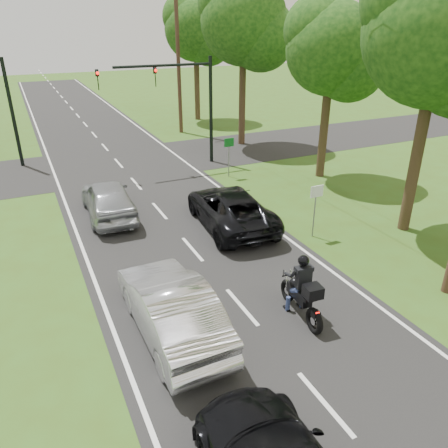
{
  "coord_description": "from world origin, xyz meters",
  "views": [
    {
      "loc": [
        -5.07,
        -9.47,
        7.73
      ],
      "look_at": [
        0.83,
        3.0,
        1.3
      ],
      "focal_mm": 35.0,
      "sensor_mm": 36.0,
      "label": 1
    }
  ],
  "objects": [
    {
      "name": "ground",
      "position": [
        0.0,
        0.0,
        0.0
      ],
      "size": [
        140.0,
        140.0,
        0.0
      ],
      "primitive_type": "plane",
      "color": "#375116",
      "rests_on": "ground"
    },
    {
      "name": "road",
      "position": [
        0.0,
        10.0,
        0.01
      ],
      "size": [
        8.0,
        100.0,
        0.01
      ],
      "primitive_type": "cube",
      "color": "black",
      "rests_on": "ground"
    },
    {
      "name": "cross_road",
      "position": [
        0.0,
        16.0,
        0.01
      ],
      "size": [
        60.0,
        7.0,
        0.01
      ],
      "primitive_type": "cube",
      "color": "black",
      "rests_on": "ground"
    },
    {
      "name": "motorcycle_rider",
      "position": [
        1.33,
        -1.13,
        0.78
      ],
      "size": [
        0.68,
        2.3,
        1.98
      ],
      "rotation": [
        0.0,
        0.0,
        -0.09
      ],
      "color": "black",
      "rests_on": "ground"
    },
    {
      "name": "dark_suv",
      "position": [
        2.22,
        5.32,
        0.77
      ],
      "size": [
        2.96,
        5.62,
        1.51
      ],
      "primitive_type": "imported",
      "rotation": [
        0.0,
        0.0,
        3.06
      ],
      "color": "black",
      "rests_on": "road"
    },
    {
      "name": "silver_sedan",
      "position": [
        -2.25,
        -0.23,
        0.83
      ],
      "size": [
        1.8,
        5.01,
        1.65
      ],
      "primitive_type": "imported",
      "rotation": [
        0.0,
        0.0,
        3.15
      ],
      "color": "silver",
      "rests_on": "road"
    },
    {
      "name": "silver_suv",
      "position": [
        -2.12,
        8.41,
        0.82
      ],
      "size": [
        2.07,
        4.79,
        1.61
      ],
      "primitive_type": "imported",
      "rotation": [
        0.0,
        0.0,
        3.11
      ],
      "color": "#A5A8AD",
      "rests_on": "road"
    },
    {
      "name": "traffic_signal",
      "position": [
        3.34,
        14.0,
        4.14
      ],
      "size": [
        6.38,
        0.44,
        6.0
      ],
      "color": "black",
      "rests_on": "ground"
    },
    {
      "name": "signal_pole_far",
      "position": [
        -5.2,
        18.0,
        3.0
      ],
      "size": [
        0.2,
        0.2,
        6.0
      ],
      "primitive_type": "cylinder",
      "color": "black",
      "rests_on": "ground"
    },
    {
      "name": "utility_pole_far",
      "position": [
        6.2,
        22.0,
        5.08
      ],
      "size": [
        1.6,
        0.28,
        10.0
      ],
      "color": "#4B2F22",
      "rests_on": "ground"
    },
    {
      "name": "sign_white",
      "position": [
        4.7,
        2.98,
        1.6
      ],
      "size": [
        0.55,
        0.07,
        2.12
      ],
      "color": "slate",
      "rests_on": "ground"
    },
    {
      "name": "sign_green",
      "position": [
        4.9,
        10.98,
        1.6
      ],
      "size": [
        0.55,
        0.07,
        2.12
      ],
      "color": "slate",
      "rests_on": "ground"
    },
    {
      "name": "tree_row_c",
      "position": [
        9.75,
        8.8,
        6.23
      ],
      "size": [
        4.8,
        4.65,
        8.76
      ],
      "color": "#332316",
      "rests_on": "ground"
    },
    {
      "name": "tree_row_d",
      "position": [
        9.1,
        16.76,
        7.43
      ],
      "size": [
        5.76,
        5.58,
        10.45
      ],
      "color": "#332316",
      "rests_on": "ground"
    },
    {
      "name": "tree_row_e",
      "position": [
        9.48,
        25.78,
        6.83
      ],
      "size": [
        5.28,
        5.12,
        9.61
      ],
      "color": "#332316",
      "rests_on": "ground"
    }
  ]
}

